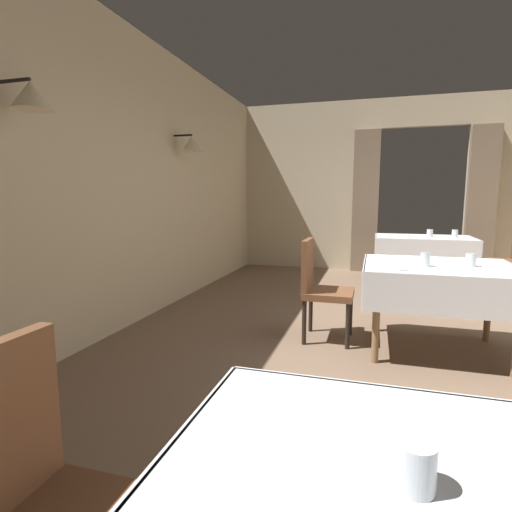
% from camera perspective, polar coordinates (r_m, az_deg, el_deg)
% --- Properties ---
extents(ground, '(10.08, 10.08, 0.00)m').
position_cam_1_polar(ground, '(3.71, 27.65, -13.32)').
color(ground, '#7A604C').
extents(wall_left, '(0.49, 8.40, 3.00)m').
position_cam_1_polar(wall_left, '(4.19, -19.76, 10.46)').
color(wall_left, beige).
rests_on(wall_left, ground).
extents(wall_back, '(6.40, 0.27, 3.00)m').
position_cam_1_polar(wall_back, '(7.62, 22.27, 9.13)').
color(wall_back, beige).
rests_on(wall_back, ground).
extents(dining_table_mid, '(1.22, 1.04, 0.75)m').
position_cam_1_polar(dining_table_mid, '(3.72, 24.33, -2.67)').
color(dining_table_mid, olive).
rests_on(dining_table_mid, ground).
extents(dining_table_far, '(1.35, 0.88, 0.75)m').
position_cam_1_polar(dining_table_far, '(6.35, 22.52, 1.64)').
color(dining_table_far, olive).
rests_on(dining_table_far, ground).
extents(chair_near_left, '(0.44, 0.44, 0.93)m').
position_cam_1_polar(chair_near_left, '(1.35, -28.89, -28.42)').
color(chair_near_left, black).
rests_on(chair_near_left, ground).
extents(chair_mid_left, '(0.44, 0.44, 0.93)m').
position_cam_1_polar(chair_mid_left, '(3.77, 8.98, -3.99)').
color(chair_mid_left, black).
rests_on(chair_mid_left, ground).
extents(chair_far_right, '(0.44, 0.44, 0.93)m').
position_cam_1_polar(chair_far_right, '(6.47, 31.92, -0.07)').
color(chair_far_right, black).
rests_on(chair_far_right, ground).
extents(glass_near_c, '(0.08, 0.08, 0.09)m').
position_cam_1_polar(glass_near_c, '(0.91, 21.57, -25.83)').
color(glass_near_c, silver).
rests_on(glass_near_c, dining_table_near).
extents(plate_mid_a, '(0.19, 0.19, 0.01)m').
position_cam_1_polar(plate_mid_a, '(3.34, 19.17, -1.69)').
color(plate_mid_a, white).
rests_on(plate_mid_a, dining_table_mid).
extents(glass_mid_b, '(0.08, 0.08, 0.11)m').
position_cam_1_polar(glass_mid_b, '(3.72, 28.00, -0.49)').
color(glass_mid_b, silver).
rests_on(glass_mid_b, dining_table_mid).
extents(glass_mid_c, '(0.08, 0.08, 0.11)m').
position_cam_1_polar(glass_mid_c, '(3.57, 22.75, -0.43)').
color(glass_mid_c, silver).
rests_on(glass_mid_c, dining_table_mid).
extents(glass_far_a, '(0.08, 0.08, 0.11)m').
position_cam_1_polar(glass_far_a, '(6.34, 23.28, 2.99)').
color(glass_far_a, silver).
rests_on(glass_far_a, dining_table_far).
extents(plate_far_b, '(0.20, 0.20, 0.01)m').
position_cam_1_polar(plate_far_b, '(6.34, 20.26, 2.71)').
color(plate_far_b, white).
rests_on(plate_far_b, dining_table_far).
extents(glass_far_c, '(0.08, 0.08, 0.11)m').
position_cam_1_polar(glass_far_c, '(6.41, 26.21, 2.87)').
color(glass_far_c, silver).
rests_on(glass_far_c, dining_table_far).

